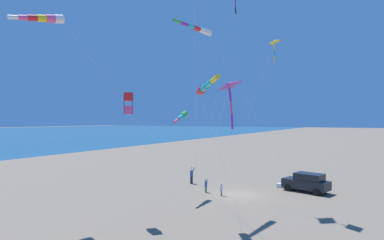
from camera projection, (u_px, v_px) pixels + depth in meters
ground_plane at (238, 195)px, 30.14m from camera, size 600.00×600.00×0.00m
parked_car at (307, 182)px, 31.28m from camera, size 4.64×2.95×1.85m
cooler_box at (280, 185)px, 33.40m from camera, size 0.62×0.42×0.42m
person_adult_flyer at (192, 175)px, 35.39m from camera, size 0.44×0.55×1.79m
person_child_green_jacket at (221, 188)px, 29.76m from camera, size 0.33×0.40×1.21m
person_child_grey_jacket at (206, 185)px, 31.07m from camera, size 0.31×0.39×1.29m
kite_windsock_long_streamer_left at (205, 87)px, 20.85m from camera, size 4.47×11.96×9.41m
kite_windsock_striped_overhead at (182, 116)px, 30.07m from camera, size 7.11×9.64×7.93m
kite_delta_teal_far_right at (274, 43)px, 26.19m from camera, size 6.07×1.95×13.64m
kite_delta_long_streamer_right at (229, 86)px, 19.77m from camera, size 8.77×12.69×9.56m
kite_windsock_checkered_midright at (198, 29)px, 26.69m from camera, size 6.88×12.18×14.88m
kite_box_purple_drifting at (128, 103)px, 23.48m from camera, size 0.93×12.92×9.03m
kite_windsock_blue_topmost at (44, 19)px, 23.88m from camera, size 5.56×16.05×15.19m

